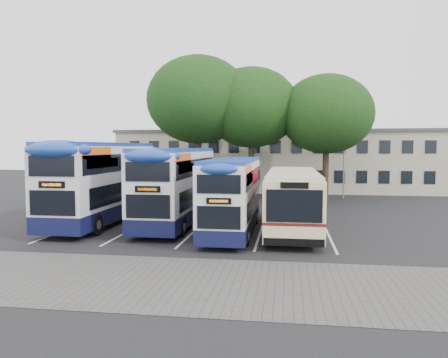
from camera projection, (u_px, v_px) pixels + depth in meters
name	position (u px, v px, depth m)	size (l,w,h in m)	color
ground	(261.00, 249.00, 19.21)	(120.00, 120.00, 0.00)	black
paving_strip	(192.00, 282.00, 14.56)	(40.00, 6.00, 0.01)	#595654
bay_lines	(200.00, 227.00, 24.68)	(14.12, 11.00, 0.01)	silver
depot_building	(276.00, 160.00, 45.61)	(32.40, 8.40, 6.20)	beige
lamp_post	(345.00, 140.00, 37.68)	(0.25, 1.05, 9.06)	gray
tree_left	(199.00, 100.00, 36.40)	(8.63, 8.63, 12.09)	black
tree_mid	(252.00, 108.00, 36.29)	(7.87, 7.87, 11.11)	black
tree_right	(327.00, 114.00, 35.16)	(7.54, 7.54, 10.36)	black
bus_dd_left	(103.00, 179.00, 25.97)	(2.77, 11.40, 4.75)	#10133B
bus_dd_mid	(177.00, 183.00, 25.36)	(2.58, 10.62, 4.43)	#10133B
bus_dd_right	(233.00, 192.00, 22.87)	(2.26, 9.33, 3.88)	#10133B
bus_single	(293.00, 197.00, 23.70)	(2.73, 10.73, 3.20)	beige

